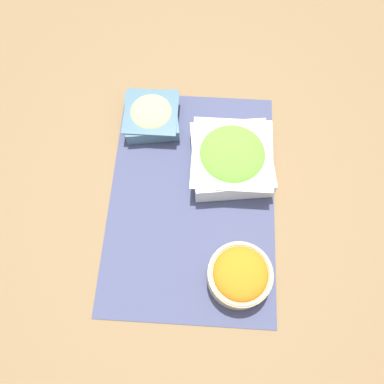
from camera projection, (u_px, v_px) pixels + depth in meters
The scene contains 5 objects.
ground_plane at pixel (192, 197), 0.93m from camera, with size 3.00×3.00×0.00m, color olive.
placemat at pixel (192, 197), 0.93m from camera, with size 0.60×0.41×0.00m.
lettuce_bowl at pixel (231, 158), 0.92m from camera, with size 0.21×0.21×0.08m.
cucumber_bowl at pixel (152, 115), 0.98m from camera, with size 0.15×0.15×0.06m.
carrot_bowl at pixel (240, 275), 0.81m from camera, with size 0.14×0.14×0.08m.
Camera 1 is at (0.34, 0.02, 0.86)m, focal length 35.00 mm.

